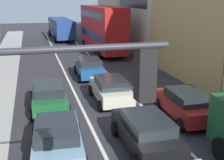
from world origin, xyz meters
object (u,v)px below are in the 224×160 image
object	(u,v)px
sedan_left_lane_third	(49,95)
coupe_centre_lane_fourth	(89,67)
traffic_light_pole	(23,156)
sedan_right_lane_behind_truck	(186,104)
sedan_centre_lane_second	(146,131)
bus_far_queue_secondary	(61,27)
hatchback_centre_lane_third	(110,89)
wagon_left_lane_second	(57,138)
bus_mid_queue_primary	(102,27)

from	to	relation	value
sedan_left_lane_third	coupe_centre_lane_fourth	xyz separation A→B (m)	(3.47, 6.10, 0.00)
traffic_light_pole	sedan_right_lane_behind_truck	distance (m)	12.01
traffic_light_pole	coupe_centre_lane_fourth	world-z (taller)	traffic_light_pole
traffic_light_pole	sedan_centre_lane_second	xyz separation A→B (m)	(4.51, 6.26, -3.02)
sedan_centre_lane_second	bus_far_queue_secondary	size ratio (longest dim) A/B	0.41
hatchback_centre_lane_third	sedan_left_lane_third	world-z (taller)	same
sedan_centre_lane_second	wagon_left_lane_second	xyz separation A→B (m)	(-3.56, 0.35, 0.00)
traffic_light_pole	hatchback_centre_lane_third	distance (m)	13.38
traffic_light_pole	sedan_right_lane_behind_truck	bearing A→B (deg)	48.77
bus_mid_queue_primary	coupe_centre_lane_fourth	bearing A→B (deg)	158.47
hatchback_centre_lane_third	bus_far_queue_secondary	distance (m)	28.17
hatchback_centre_lane_third	sedan_right_lane_behind_truck	xyz separation A→B (m)	(3.07, -3.46, 0.00)
sedan_centre_lane_second	sedan_right_lane_behind_truck	xyz separation A→B (m)	(3.15, 2.48, 0.00)
hatchback_centre_lane_third	coupe_centre_lane_fourth	bearing A→B (deg)	2.72
sedan_right_lane_behind_truck	bus_far_queue_secondary	distance (m)	31.77
sedan_right_lane_behind_truck	sedan_left_lane_third	bearing A→B (deg)	66.70
sedan_left_lane_third	coupe_centre_lane_fourth	size ratio (longest dim) A/B	0.99
traffic_light_pole	coupe_centre_lane_fourth	xyz separation A→B (m)	(4.45, 18.04, -3.02)
traffic_light_pole	bus_mid_queue_primary	distance (m)	29.18
sedan_left_lane_third	sedan_centre_lane_second	bearing A→B (deg)	-146.86
sedan_left_lane_third	bus_mid_queue_primary	distance (m)	17.67
wagon_left_lane_second	bus_far_queue_secondary	world-z (taller)	bus_far_queue_secondary
sedan_centre_lane_second	sedan_right_lane_behind_truck	distance (m)	4.01
bus_far_queue_secondary	wagon_left_lane_second	bearing A→B (deg)	171.59
traffic_light_pole	sedan_right_lane_behind_truck	world-z (taller)	traffic_light_pole
hatchback_centre_lane_third	sedan_left_lane_third	distance (m)	3.62
coupe_centre_lane_fourth	bus_far_queue_secondary	size ratio (longest dim) A/B	0.41
sedan_centre_lane_second	hatchback_centre_lane_third	world-z (taller)	same
wagon_left_lane_second	hatchback_centre_lane_third	size ratio (longest dim) A/B	1.02
hatchback_centre_lane_third	bus_mid_queue_primary	world-z (taller)	bus_mid_queue_primary
sedan_left_lane_third	bus_far_queue_secondary	world-z (taller)	bus_far_queue_secondary
wagon_left_lane_second	sedan_right_lane_behind_truck	xyz separation A→B (m)	(6.71, 2.14, 0.00)
hatchback_centre_lane_third	bus_mid_queue_primary	distance (m)	16.34
sedan_centre_lane_second	sedan_right_lane_behind_truck	bearing A→B (deg)	-50.91
hatchback_centre_lane_third	coupe_centre_lane_fourth	world-z (taller)	same
wagon_left_lane_second	sedan_left_lane_third	bearing A→B (deg)	3.28
hatchback_centre_lane_third	sedan_left_lane_third	size ratio (longest dim) A/B	1.00
sedan_left_lane_third	coupe_centre_lane_fourth	distance (m)	7.01
coupe_centre_lane_fourth	bus_mid_queue_primary	distance (m)	10.81
coupe_centre_lane_fourth	sedan_right_lane_behind_truck	distance (m)	9.83
hatchback_centre_lane_third	bus_far_queue_secondary	world-z (taller)	bus_far_queue_secondary
sedan_centre_lane_second	hatchback_centre_lane_third	size ratio (longest dim) A/B	1.00
wagon_left_lane_second	hatchback_centre_lane_third	xyz separation A→B (m)	(3.65, 5.59, 0.00)
sedan_left_lane_third	sedan_right_lane_behind_truck	world-z (taller)	same
bus_mid_queue_primary	bus_far_queue_secondary	distance (m)	12.76
bus_far_queue_secondary	bus_mid_queue_primary	bearing A→B (deg)	-167.18
hatchback_centre_lane_third	sedan_centre_lane_second	bearing A→B (deg)	-179.48
traffic_light_pole	bus_mid_queue_primary	xyz separation A→B (m)	(7.91, 28.07, -0.99)
wagon_left_lane_second	bus_far_queue_secondary	bearing A→B (deg)	-2.47
wagon_left_lane_second	hatchback_centre_lane_third	bearing A→B (deg)	-29.39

